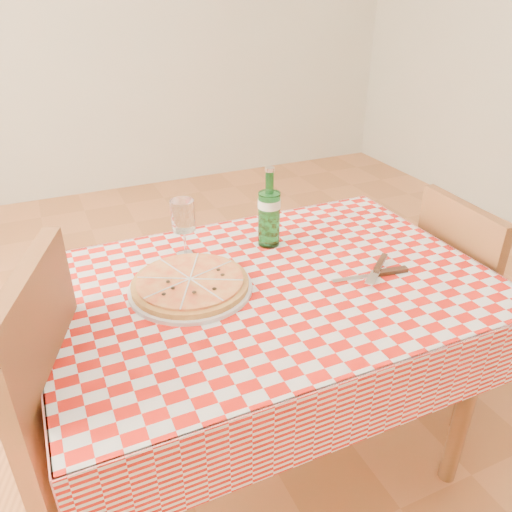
{
  "coord_description": "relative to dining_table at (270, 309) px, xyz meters",
  "views": [
    {
      "loc": [
        -0.56,
        -1.13,
        1.54
      ],
      "look_at": [
        -0.02,
        0.06,
        0.82
      ],
      "focal_mm": 35.0,
      "sensor_mm": 36.0,
      "label": 1
    }
  ],
  "objects": [
    {
      "name": "dining_table",
      "position": [
        0.0,
        0.0,
        0.0
      ],
      "size": [
        1.2,
        0.8,
        0.75
      ],
      "color": "brown",
      "rests_on": "ground"
    },
    {
      "name": "tablecloth",
      "position": [
        0.0,
        0.0,
        0.09
      ],
      "size": [
        1.3,
        0.9,
        0.01
      ],
      "primitive_type": "cube",
      "color": "#B3140B",
      "rests_on": "dining_table"
    },
    {
      "name": "chair_near",
      "position": [
        0.83,
        -0.01,
        -0.16
      ],
      "size": [
        0.42,
        0.42,
        0.88
      ],
      "rotation": [
        0.0,
        0.0,
        -0.06
      ],
      "color": "brown",
      "rests_on": "ground"
    },
    {
      "name": "chair_far",
      "position": [
        -0.74,
        -0.07,
        -0.09
      ],
      "size": [
        0.58,
        0.58,
        1.0
      ],
      "rotation": [
        0.0,
        0.0,
        2.8
      ],
      "color": "brown",
      "rests_on": "ground"
    },
    {
      "name": "pizza_plate",
      "position": [
        -0.23,
        0.05,
        0.12
      ],
      "size": [
        0.45,
        0.45,
        0.05
      ],
      "primitive_type": null,
      "rotation": [
        0.0,
        0.0,
        0.31
      ],
      "color": "#B8843D",
      "rests_on": "tablecloth"
    },
    {
      "name": "water_bottle",
      "position": [
        0.1,
        0.22,
        0.23
      ],
      "size": [
        0.1,
        0.1,
        0.27
      ],
      "primitive_type": null,
      "rotation": [
        0.0,
        0.0,
        -0.34
      ],
      "color": "#186022",
      "rests_on": "tablecloth"
    },
    {
      "name": "wine_glass",
      "position": [
        -0.18,
        0.26,
        0.19
      ],
      "size": [
        0.09,
        0.09,
        0.19
      ],
      "primitive_type": null,
      "rotation": [
        0.0,
        0.0,
        -0.22
      ],
      "color": "white",
      "rests_on": "tablecloth"
    },
    {
      "name": "cutlery",
      "position": [
        0.3,
        -0.1,
        0.11
      ],
      "size": [
        0.32,
        0.29,
        0.03
      ],
      "primitive_type": null,
      "rotation": [
        0.0,
        0.0,
        0.34
      ],
      "color": "silver",
      "rests_on": "tablecloth"
    }
  ]
}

